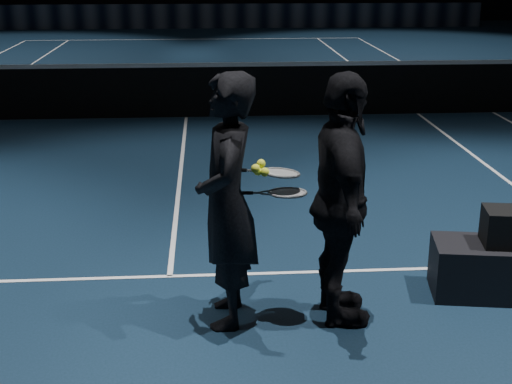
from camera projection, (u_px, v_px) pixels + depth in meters
floor at (186, 118)px, 12.35m from camera, size 36.00×36.00×0.00m
court_lines at (186, 118)px, 12.35m from camera, size 10.98×23.78×0.01m
net_mesh at (185, 92)px, 12.21m from camera, size 12.80×0.02×0.86m
net_tape at (185, 65)px, 12.06m from camera, size 12.80×0.03×0.07m
sponsor_backdrop at (195, 16)px, 26.87m from camera, size 22.00×0.15×0.90m
player_a at (227, 202)px, 5.28m from camera, size 0.49×0.72×1.94m
player_b at (341, 202)px, 5.29m from camera, size 0.48×1.14×1.94m
racket_lower at (288, 193)px, 5.26m from camera, size 0.69×0.26×0.03m
racket_upper at (281, 173)px, 5.25m from camera, size 0.68×0.23×0.10m
tennis_balls at (261, 169)px, 5.20m from camera, size 0.12×0.10×0.12m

